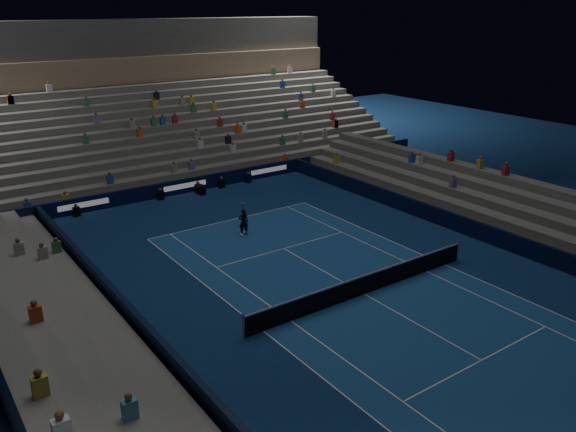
{
  "coord_description": "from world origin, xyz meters",
  "views": [
    {
      "loc": [
        -16.45,
        -17.19,
        12.42
      ],
      "look_at": [
        0.0,
        6.0,
        2.0
      ],
      "focal_mm": 36.21,
      "sensor_mm": 36.0,
      "label": 1
    }
  ],
  "objects": [
    {
      "name": "sponsor_barrier_west",
      "position": [
        -9.7,
        0.0,
        0.5
      ],
      "size": [
        0.25,
        37.0,
        1.0
      ],
      "primitive_type": "cube",
      "color": "black",
      "rests_on": "ground"
    },
    {
      "name": "tennis_player",
      "position": [
        -0.7,
        9.37,
        0.77
      ],
      "size": [
        0.65,
        0.52,
        1.55
      ],
      "primitive_type": "imported",
      "rotation": [
        0.0,
        0.0,
        2.85
      ],
      "color": "black",
      "rests_on": "ground"
    },
    {
      "name": "grandstand_west",
      "position": [
        -13.17,
        0.0,
        0.92
      ],
      "size": [
        5.0,
        37.0,
        2.5
      ],
      "color": "slate",
      "rests_on": "ground"
    },
    {
      "name": "broadcast_camera",
      "position": [
        0.8,
        17.53,
        0.33
      ],
      "size": [
        0.49,
        0.94,
        0.64
      ],
      "color": "black",
      "rests_on": "ground"
    },
    {
      "name": "court_surface",
      "position": [
        0.0,
        0.0,
        0.01
      ],
      "size": [
        10.97,
        23.77,
        0.01
      ],
      "primitive_type": "cube",
      "color": "navy",
      "rests_on": "ground"
    },
    {
      "name": "sponsor_barrier_east",
      "position": [
        9.7,
        0.0,
        0.5
      ],
      "size": [
        0.25,
        37.0,
        1.0
      ],
      "primitive_type": "cube",
      "color": "black",
      "rests_on": "ground"
    },
    {
      "name": "tennis_net",
      "position": [
        0.0,
        0.0,
        0.5
      ],
      "size": [
        12.9,
        0.1,
        1.1
      ],
      "color": "#B2B2B7",
      "rests_on": "ground"
    },
    {
      "name": "grandstand_east",
      "position": [
        13.17,
        0.0,
        0.92
      ],
      "size": [
        5.0,
        37.0,
        2.5
      ],
      "color": "#62615D",
      "rests_on": "ground"
    },
    {
      "name": "grandstand_main",
      "position": [
        0.0,
        27.9,
        3.38
      ],
      "size": [
        44.0,
        15.2,
        11.2
      ],
      "color": "#63635E",
      "rests_on": "ground"
    },
    {
      "name": "ground",
      "position": [
        0.0,
        0.0,
        0.0
      ],
      "size": [
        90.0,
        90.0,
        0.0
      ],
      "primitive_type": "plane",
      "color": "navy",
      "rests_on": "ground"
    },
    {
      "name": "sponsor_barrier_far",
      "position": [
        0.0,
        18.5,
        0.5
      ],
      "size": [
        44.0,
        0.25,
        1.0
      ],
      "primitive_type": "cube",
      "color": "black",
      "rests_on": "ground"
    }
  ]
}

